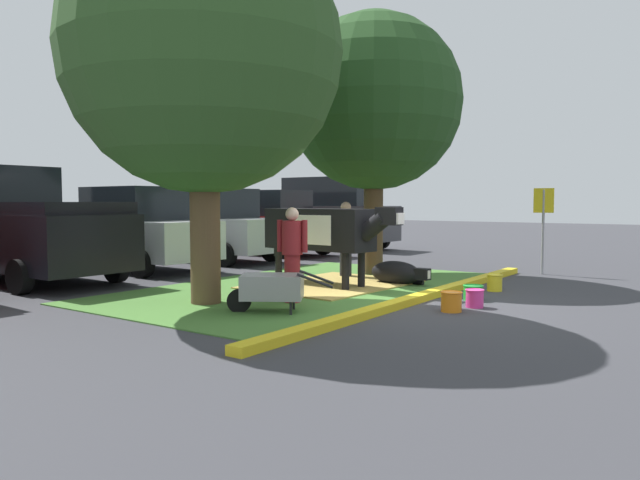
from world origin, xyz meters
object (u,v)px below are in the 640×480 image
at_px(sedan_red, 270,223).
at_px(shade_tree_left, 203,55).
at_px(cow_holstein, 323,230).
at_px(suv_dark_grey, 331,213).
at_px(hatchback_white, 135,230).
at_px(bucket_green, 473,292).
at_px(pickup_truck_maroon, 21,228).
at_px(bucket_yellow, 495,282).
at_px(shade_tree_right, 374,103).
at_px(sedan_silver, 212,226).
at_px(person_visitor_near, 292,252).
at_px(parking_sign, 543,214).
at_px(bucket_pink, 475,298).
at_px(bucket_orange, 451,301).
at_px(calf_lying, 397,273).
at_px(person_handler, 346,237).
at_px(wheelbarrow, 271,287).

bearing_deg(sedan_red, shade_tree_left, -146.31).
distance_m(cow_holstein, suv_dark_grey, 9.63).
bearing_deg(hatchback_white, bucket_green, -87.07).
xyz_separation_m(bucket_green, pickup_truck_maroon, (-3.08, 8.70, 0.98)).
bearing_deg(bucket_yellow, shade_tree_right, 74.76).
bearing_deg(sedan_silver, person_visitor_near, -124.43).
xyz_separation_m(parking_sign, sedan_silver, (-2.21, 8.41, -0.41)).
height_order(bucket_pink, suv_dark_grey, suv_dark_grey).
relative_size(hatchback_white, sedan_red, 1.00).
bearing_deg(suv_dark_grey, sedan_silver, 178.25).
distance_m(shade_tree_left, bucket_orange, 5.47).
bearing_deg(shade_tree_left, pickup_truck_maroon, 92.25).
distance_m(calf_lying, parking_sign, 4.13).
distance_m(shade_tree_left, person_visitor_near, 3.45).
distance_m(bucket_orange, suv_dark_grey, 12.45).
bearing_deg(person_handler, shade_tree_left, -179.96).
height_order(shade_tree_left, pickup_truck_maroon, shade_tree_left).
bearing_deg(pickup_truck_maroon, bucket_yellow, -63.37).
relative_size(cow_holstein, sedan_silver, 0.71).
xyz_separation_m(person_visitor_near, parking_sign, (6.43, -2.24, 0.55)).
height_order(wheelbarrow, bucket_pink, wheelbarrow).
bearing_deg(bucket_orange, calf_lying, 44.03).
bearing_deg(pickup_truck_maroon, person_visitor_near, -80.49).
bearing_deg(wheelbarrow, sedan_silver, 51.63).
height_order(cow_holstein, parking_sign, parking_sign).
bearing_deg(hatchback_white, sedan_red, 1.57).
height_order(shade_tree_right, wheelbarrow, shade_tree_right).
height_order(bucket_orange, sedan_red, sedan_red).
bearing_deg(bucket_orange, sedan_silver, 68.29).
xyz_separation_m(shade_tree_right, suv_dark_grey, (5.80, 5.12, -2.60)).
xyz_separation_m(bucket_pink, bucket_yellow, (1.89, 0.34, 0.01)).
distance_m(calf_lying, bucket_orange, 2.96).
relative_size(bucket_pink, hatchback_white, 0.07).
bearing_deg(wheelbarrow, suv_dark_grey, 30.17).
relative_size(bucket_pink, sedan_red, 0.07).
bearing_deg(person_visitor_near, sedan_silver, 55.57).
xyz_separation_m(person_handler, suv_dark_grey, (6.59, 4.88, 0.38)).
relative_size(hatchback_white, suv_dark_grey, 0.96).
height_order(shade_tree_left, bucket_yellow, shade_tree_left).
height_order(shade_tree_left, bucket_pink, shade_tree_left).
xyz_separation_m(bucket_green, sedan_silver, (2.22, 8.47, 0.85)).
height_order(person_visitor_near, sedan_red, sedan_red).
height_order(bucket_orange, suv_dark_grey, suv_dark_grey).
height_order(calf_lying, person_handler, person_handler).
bearing_deg(bucket_orange, shade_tree_right, 45.00).
relative_size(person_handler, suv_dark_grey, 0.36).
xyz_separation_m(shade_tree_left, person_handler, (4.18, 0.00, -3.10)).
bearing_deg(shade_tree_left, person_visitor_near, -52.04).
xyz_separation_m(shade_tree_right, cow_holstein, (-2.24, -0.17, -2.76)).
relative_size(bucket_yellow, suv_dark_grey, 0.07).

